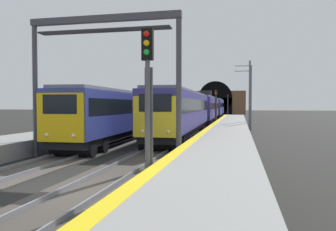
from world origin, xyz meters
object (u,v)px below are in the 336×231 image
railway_signal_mid (216,105)px  overhead_signal_gantry (103,52)px  train_adjacent_platform (156,110)px  catenary_mast_far (250,98)px  railway_signal_near (148,94)px  catenary_mast_near (249,94)px  train_main_approaching (205,108)px  railway_signal_far (228,103)px

railway_signal_mid → overhead_signal_gantry: 26.95m
train_adjacent_platform → overhead_signal_gantry: size_ratio=4.99×
overhead_signal_gantry → catenary_mast_far: size_ratio=1.18×
railway_signal_near → catenary_mast_near: size_ratio=0.67×
railway_signal_near → railway_signal_mid: size_ratio=1.12×
train_main_approaching → catenary_mast_far: size_ratio=8.48×
train_adjacent_platform → railway_signal_mid: bearing=135.3°
train_adjacent_platform → catenary_mast_far: size_ratio=5.88×
railway_signal_near → overhead_signal_gantry: bearing=-144.9°
train_adjacent_platform → railway_signal_near: 26.39m
railway_signal_near → train_main_approaching: bearing=-177.1°
railway_signal_near → catenary_mast_near: bearing=172.2°
railway_signal_far → railway_signal_near: bearing=0.0°
train_main_approaching → railway_signal_mid: 6.31m
railway_signal_mid → catenary_mast_near: 4.82m
railway_signal_near → railway_signal_mid: (32.34, -0.00, -0.43)m
railway_signal_far → catenary_mast_far: (-49.91, -4.16, 0.43)m
catenary_mast_far → railway_signal_mid: bearing=35.3°
overhead_signal_gantry → railway_signal_far: bearing=-3.3°
train_main_approaching → railway_signal_far: size_ratio=10.88×
train_main_approaching → railway_signal_near: bearing=2.1°
train_adjacent_platform → catenary_mast_far: 10.57m
catenary_mast_near → railway_signal_mid: bearing=63.8°
railway_signal_far → railway_signal_mid: bearing=0.0°
overhead_signal_gantry → catenary_mast_far: overhead_signal_gantry is taller
overhead_signal_gantry → railway_signal_mid: bearing=-8.8°
train_main_approaching → railway_signal_far: railway_signal_far is taller
train_adjacent_platform → railway_signal_far: 51.18m
catenary_mast_near → train_adjacent_platform: bearing=114.2°
railway_signal_mid → catenary_mast_near: catenary_mast_near is taller
train_main_approaching → catenary_mast_far: 13.40m
railway_signal_mid → railway_signal_far: size_ratio=0.87×
overhead_signal_gantry → catenary_mast_far: (20.61, -8.28, -2.03)m
train_adjacent_platform → railway_signal_mid: 9.23m
train_adjacent_platform → overhead_signal_gantry: overhead_signal_gantry is taller
overhead_signal_gantry → catenary_mast_near: catenary_mast_near is taller
railway_signal_far → catenary_mast_far: catenary_mast_far is taller
train_main_approaching → train_adjacent_platform: bearing=-19.6°
railway_signal_near → catenary_mast_near: catenary_mast_near is taller
train_adjacent_platform → catenary_mast_near: bearing=112.5°
train_main_approaching → overhead_signal_gantry: size_ratio=7.20×
train_adjacent_platform → overhead_signal_gantry: bearing=4.6°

